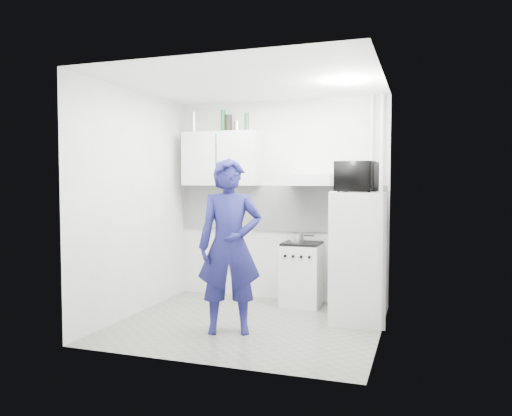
% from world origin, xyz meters
% --- Properties ---
extents(floor, '(2.80, 2.80, 0.00)m').
position_xyz_m(floor, '(0.00, 0.00, 0.00)').
color(floor, slate).
rests_on(floor, ground).
extents(ceiling, '(2.80, 2.80, 0.00)m').
position_xyz_m(ceiling, '(0.00, 0.00, 2.60)').
color(ceiling, white).
rests_on(ceiling, wall_back).
extents(wall_back, '(2.80, 0.00, 2.80)m').
position_xyz_m(wall_back, '(0.00, 1.25, 1.30)').
color(wall_back, silver).
rests_on(wall_back, floor).
extents(wall_left, '(0.00, 2.60, 2.60)m').
position_xyz_m(wall_left, '(-1.40, 0.00, 1.30)').
color(wall_left, silver).
rests_on(wall_left, floor).
extents(wall_right, '(0.00, 2.60, 2.60)m').
position_xyz_m(wall_right, '(1.40, 0.00, 1.30)').
color(wall_right, silver).
rests_on(wall_right, floor).
extents(person, '(0.76, 0.63, 1.78)m').
position_xyz_m(person, '(-0.08, -0.33, 0.89)').
color(person, '#181954').
rests_on(person, floor).
extents(stove, '(0.48, 0.48, 0.76)m').
position_xyz_m(stove, '(0.36, 1.00, 0.38)').
color(stove, silver).
rests_on(stove, floor).
extents(fridge, '(0.67, 0.67, 1.44)m').
position_xyz_m(fridge, '(1.10, 0.48, 0.72)').
color(fridge, white).
rests_on(fridge, floor).
extents(stove_top, '(0.46, 0.46, 0.03)m').
position_xyz_m(stove_top, '(0.36, 1.00, 0.78)').
color(stove_top, black).
rests_on(stove_top, stove).
extents(saucepan, '(0.18, 0.18, 0.10)m').
position_xyz_m(saucepan, '(0.29, 1.05, 0.84)').
color(saucepan, silver).
rests_on(saucepan, stove_top).
extents(microwave, '(0.60, 0.42, 0.33)m').
position_xyz_m(microwave, '(1.10, 0.48, 1.60)').
color(microwave, black).
rests_on(microwave, fridge).
extents(bottle_a, '(0.07, 0.07, 0.28)m').
position_xyz_m(bottle_a, '(-1.15, 1.07, 2.34)').
color(bottle_a, silver).
rests_on(bottle_a, upper_cabinet).
extents(bottle_d, '(0.06, 0.06, 0.29)m').
position_xyz_m(bottle_d, '(-0.72, 1.07, 2.34)').
color(bottle_d, '#144C1E').
rests_on(bottle_d, upper_cabinet).
extents(canister_a, '(0.09, 0.09, 0.22)m').
position_xyz_m(canister_a, '(-0.65, 1.07, 2.31)').
color(canister_a, black).
rests_on(canister_a, upper_cabinet).
extents(canister_b, '(0.07, 0.07, 0.14)m').
position_xyz_m(canister_b, '(-0.53, 1.07, 2.27)').
color(canister_b, silver).
rests_on(canister_b, upper_cabinet).
extents(bottle_e, '(0.06, 0.06, 0.24)m').
position_xyz_m(bottle_e, '(-0.40, 1.07, 2.32)').
color(bottle_e, '#144C1E').
rests_on(bottle_e, upper_cabinet).
extents(upper_cabinet, '(1.00, 0.35, 0.70)m').
position_xyz_m(upper_cabinet, '(-0.75, 1.07, 1.85)').
color(upper_cabinet, white).
rests_on(upper_cabinet, wall_back).
extents(range_hood, '(0.60, 0.50, 0.14)m').
position_xyz_m(range_hood, '(0.45, 1.00, 1.57)').
color(range_hood, silver).
rests_on(range_hood, wall_back).
extents(backsplash, '(2.74, 0.03, 0.60)m').
position_xyz_m(backsplash, '(0.00, 1.24, 1.20)').
color(backsplash, white).
rests_on(backsplash, wall_back).
extents(pipe_a, '(0.05, 0.05, 2.60)m').
position_xyz_m(pipe_a, '(1.30, 1.17, 1.30)').
color(pipe_a, silver).
rests_on(pipe_a, floor).
extents(pipe_b, '(0.04, 0.04, 2.60)m').
position_xyz_m(pipe_b, '(1.18, 1.17, 1.30)').
color(pipe_b, silver).
rests_on(pipe_b, floor).
extents(ceiling_spot_fixture, '(0.10, 0.10, 0.02)m').
position_xyz_m(ceiling_spot_fixture, '(1.00, 0.20, 2.57)').
color(ceiling_spot_fixture, white).
rests_on(ceiling_spot_fixture, ceiling).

